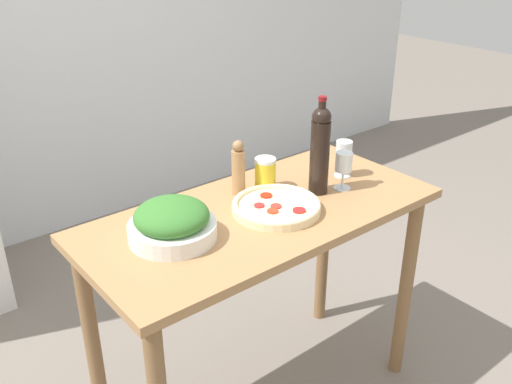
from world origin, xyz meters
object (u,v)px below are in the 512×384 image
object	(u,v)px
salad_bowl	(172,222)
homemade_pizza	(276,206)
wine_bottle	(320,149)
salt_canister	(265,174)
wine_glass_far	(344,152)
wine_glass_near	(344,164)
pepper_mill	(238,169)

from	to	relation	value
salad_bowl	homemade_pizza	distance (m)	0.39
wine_bottle	salt_canister	world-z (taller)	wine_bottle
wine_glass_far	homemade_pizza	size ratio (longest dim) A/B	0.47
wine_glass_near	salad_bowl	world-z (taller)	wine_glass_near
wine_glass_near	wine_glass_far	world-z (taller)	same
wine_bottle	wine_glass_far	xyz separation A→B (m)	(0.18, 0.04, -0.07)
pepper_mill	homemade_pizza	world-z (taller)	pepper_mill
wine_glass_far	salt_canister	xyz separation A→B (m)	(-0.31, 0.10, -0.04)
salad_bowl	pepper_mill	bearing A→B (deg)	19.24
pepper_mill	homemade_pizza	size ratio (longest dim) A/B	0.68
wine_bottle	salt_canister	xyz separation A→B (m)	(-0.14, 0.14, -0.11)
wine_bottle	wine_glass_far	size ratio (longest dim) A/B	2.51
salad_bowl	salt_canister	bearing A→B (deg)	11.62
wine_bottle	salt_canister	distance (m)	0.23
wine_bottle	salad_bowl	world-z (taller)	wine_bottle
wine_glass_near	salad_bowl	distance (m)	0.70
wine_bottle	salad_bowl	xyz separation A→B (m)	(-0.60, 0.05, -0.12)
homemade_pizza	salad_bowl	bearing A→B (deg)	170.08
wine_glass_far	wine_glass_near	bearing A→B (deg)	-137.18
salad_bowl	wine_bottle	bearing A→B (deg)	-4.56
wine_bottle	pepper_mill	xyz separation A→B (m)	(-0.24, 0.17, -0.07)
salt_canister	salad_bowl	bearing A→B (deg)	-168.38
wine_glass_near	wine_glass_far	size ratio (longest dim) A/B	1.00
wine_bottle	wine_glass_near	bearing A→B (deg)	-22.19
pepper_mill	salt_canister	size ratio (longest dim) A/B	1.70
wine_bottle	homemade_pizza	world-z (taller)	wine_bottle
wine_glass_near	wine_glass_far	bearing A→B (deg)	42.82
wine_glass_near	pepper_mill	bearing A→B (deg)	147.43
homemade_pizza	wine_glass_far	bearing A→B (deg)	8.65
wine_glass_far	salt_canister	bearing A→B (deg)	162.13
wine_glass_far	salad_bowl	world-z (taller)	wine_glass_far
wine_glass_far	wine_bottle	bearing A→B (deg)	-166.64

